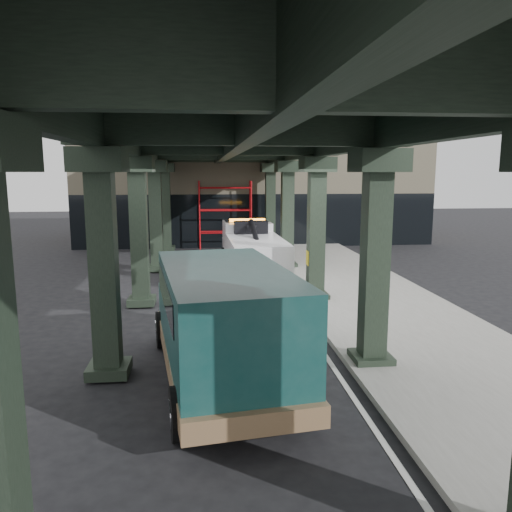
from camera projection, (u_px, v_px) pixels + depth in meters
ground at (246, 320)px, 15.38m from camera, size 90.00×90.00×0.00m
sidewalk at (367, 298)px, 17.79m from camera, size 5.00×40.00×0.15m
lane_stripe at (290, 302)px, 17.52m from camera, size 0.12×38.00×0.01m
viaduct at (228, 143)px, 16.40m from camera, size 7.40×32.00×6.40m
building at (250, 179)px, 34.54m from camera, size 22.00×10.00×8.00m
scaffolding at (225, 213)px, 29.39m from camera, size 3.08×0.88×4.00m
tow_truck at (252, 249)px, 21.53m from camera, size 2.48×7.72×2.51m
towed_van at (223, 321)px, 10.50m from camera, size 3.32×6.68×2.60m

